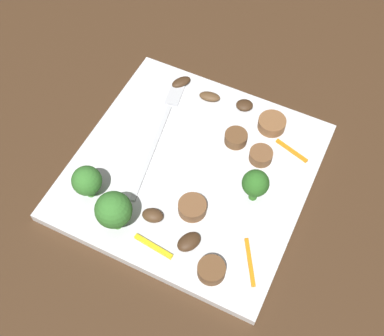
# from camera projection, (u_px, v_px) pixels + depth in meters

# --- Properties ---
(ground_plane) EXTENTS (1.40, 1.40, 0.00)m
(ground_plane) POSITION_uv_depth(u_px,v_px,m) (192.00, 173.00, 0.62)
(ground_plane) COLOR #422B19
(plate) EXTENTS (0.28, 0.28, 0.01)m
(plate) POSITION_uv_depth(u_px,v_px,m) (192.00, 171.00, 0.61)
(plate) COLOR white
(plate) RESTS_ON ground_plane
(fork) EXTENTS (0.18, 0.04, 0.00)m
(fork) POSITION_uv_depth(u_px,v_px,m) (161.00, 129.00, 0.63)
(fork) COLOR silver
(fork) RESTS_ON plate
(broccoli_floret_0) EXTENTS (0.04, 0.04, 0.06)m
(broccoli_floret_0) POSITION_uv_depth(u_px,v_px,m) (114.00, 210.00, 0.53)
(broccoli_floret_0) COLOR #408630
(broccoli_floret_0) RESTS_ON plate
(broccoli_floret_1) EXTENTS (0.03, 0.03, 0.05)m
(broccoli_floret_1) POSITION_uv_depth(u_px,v_px,m) (255.00, 184.00, 0.56)
(broccoli_floret_1) COLOR #347525
(broccoli_floret_1) RESTS_ON plate
(broccoli_floret_2) EXTENTS (0.03, 0.03, 0.05)m
(broccoli_floret_2) POSITION_uv_depth(u_px,v_px,m) (87.00, 181.00, 0.56)
(broccoli_floret_2) COLOR #408630
(broccoli_floret_2) RESTS_ON plate
(sausage_slice_0) EXTENTS (0.04, 0.04, 0.01)m
(sausage_slice_0) POSITION_uv_depth(u_px,v_px,m) (236.00, 138.00, 0.62)
(sausage_slice_0) COLOR brown
(sausage_slice_0) RESTS_ON plate
(sausage_slice_1) EXTENTS (0.05, 0.05, 0.01)m
(sausage_slice_1) POSITION_uv_depth(u_px,v_px,m) (192.00, 207.00, 0.57)
(sausage_slice_1) COLOR brown
(sausage_slice_1) RESTS_ON plate
(sausage_slice_2) EXTENTS (0.04, 0.04, 0.01)m
(sausage_slice_2) POSITION_uv_depth(u_px,v_px,m) (211.00, 270.00, 0.53)
(sausage_slice_2) COLOR brown
(sausage_slice_2) RESTS_ON plate
(sausage_slice_3) EXTENTS (0.04, 0.04, 0.01)m
(sausage_slice_3) POSITION_uv_depth(u_px,v_px,m) (272.00, 124.00, 0.63)
(sausage_slice_3) COLOR brown
(sausage_slice_3) RESTS_ON plate
(sausage_slice_4) EXTENTS (0.03, 0.03, 0.01)m
(sausage_slice_4) POSITION_uv_depth(u_px,v_px,m) (261.00, 156.00, 0.61)
(sausage_slice_4) COLOR brown
(sausage_slice_4) RESTS_ON plate
(mushroom_0) EXTENTS (0.03, 0.03, 0.01)m
(mushroom_0) POSITION_uv_depth(u_px,v_px,m) (244.00, 105.00, 0.65)
(mushroom_0) COLOR #422B19
(mushroom_0) RESTS_ON plate
(mushroom_1) EXTENTS (0.03, 0.03, 0.01)m
(mushroom_1) POSITION_uv_depth(u_px,v_px,m) (189.00, 242.00, 0.55)
(mushroom_1) COLOR #422B19
(mushroom_1) RESTS_ON plate
(mushroom_2) EXTENTS (0.02, 0.03, 0.01)m
(mushroom_2) POSITION_uv_depth(u_px,v_px,m) (153.00, 215.00, 0.56)
(mushroom_2) COLOR #4C331E
(mushroom_2) RESTS_ON plate
(mushroom_3) EXTENTS (0.02, 0.03, 0.01)m
(mushroom_3) POSITION_uv_depth(u_px,v_px,m) (210.00, 96.00, 0.66)
(mushroom_3) COLOR brown
(mushroom_3) RESTS_ON plate
(mushroom_4) EXTENTS (0.03, 0.03, 0.01)m
(mushroom_4) POSITION_uv_depth(u_px,v_px,m) (181.00, 82.00, 0.67)
(mushroom_4) COLOR #422B19
(mushroom_4) RESTS_ON plate
(pepper_strip_0) EXTENTS (0.05, 0.03, 0.00)m
(pepper_strip_0) POSITION_uv_depth(u_px,v_px,m) (250.00, 262.00, 0.54)
(pepper_strip_0) COLOR orange
(pepper_strip_0) RESTS_ON plate
(pepper_strip_1) EXTENTS (0.01, 0.05, 0.00)m
(pepper_strip_1) POSITION_uv_depth(u_px,v_px,m) (153.00, 247.00, 0.55)
(pepper_strip_1) COLOR yellow
(pepper_strip_1) RESTS_ON plate
(pepper_strip_2) EXTENTS (0.02, 0.05, 0.00)m
(pepper_strip_2) POSITION_uv_depth(u_px,v_px,m) (292.00, 151.00, 0.62)
(pepper_strip_2) COLOR orange
(pepper_strip_2) RESTS_ON plate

